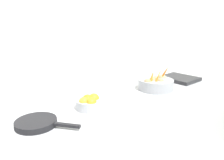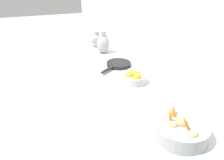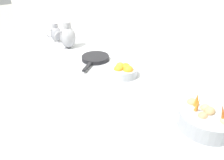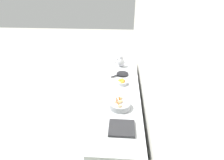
{
  "view_description": "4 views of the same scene",
  "coord_description": "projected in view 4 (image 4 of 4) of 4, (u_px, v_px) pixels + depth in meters",
  "views": [
    {
      "loc": [
        -0.41,
        -0.66,
        1.51
      ],
      "look_at": [
        -1.41,
        0.21,
        1.15
      ],
      "focal_mm": 33.79,
      "sensor_mm": 36.0,
      "label": 1
    },
    {
      "loc": [
        -0.81,
        1.65,
        1.82
      ],
      "look_at": [
        -1.33,
        0.13,
        1.0
      ],
      "focal_mm": 36.17,
      "sensor_mm": 36.0,
      "label": 2
    },
    {
      "loc": [
        -0.51,
        1.25,
        1.77
      ],
      "look_at": [
        -1.3,
        0.27,
        1.05
      ],
      "focal_mm": 36.84,
      "sensor_mm": 36.0,
      "label": 3
    },
    {
      "loc": [
        -1.53,
        2.99,
        2.63
      ],
      "look_at": [
        -1.36,
        0.27,
        1.1
      ],
      "focal_mm": 28.68,
      "sensor_mm": 36.0,
      "label": 4
    }
  ],
  "objects": [
    {
      "name": "prep_counter",
      "position": [
        119.0,
        109.0,
        3.42
      ],
      "size": [
        0.7,
        2.86,
        0.94
      ],
      "primitive_type": "cube",
      "color": "#ADAFB5",
      "rests_on": "ground_plane"
    },
    {
      "name": "orange_bowl",
      "position": [
        122.0,
        82.0,
        3.31
      ],
      "size": [
        0.19,
        0.19,
        0.1
      ],
      "color": "#9EA0A5",
      "rests_on": "prep_counter"
    },
    {
      "name": "skillet_on_counter",
      "position": [
        122.0,
        74.0,
        3.65
      ],
      "size": [
        0.35,
        0.29,
        0.03
      ],
      "color": "black",
      "rests_on": "prep_counter"
    },
    {
      "name": "metal_pitcher_tall",
      "position": [
        121.0,
        62.0,
        3.95
      ],
      "size": [
        0.21,
        0.15,
        0.25
      ],
      "color": "#939399",
      "rests_on": "prep_counter"
    },
    {
      "name": "vegetable_colander",
      "position": [
        120.0,
        105.0,
        2.69
      ],
      "size": [
        0.31,
        0.31,
        0.22
      ],
      "color": "gray",
      "rests_on": "prep_counter"
    },
    {
      "name": "tile_wall_left",
      "position": [
        153.0,
        74.0,
        2.45
      ],
      "size": [
        0.1,
        9.01,
        3.0
      ],
      "primitive_type": "cube",
      "color": "white",
      "rests_on": "ground_plane"
    },
    {
      "name": "ground_plane",
      "position": [
        52.0,
        115.0,
        3.97
      ],
      "size": [
        16.02,
        16.02,
        0.0
      ],
      "primitive_type": "plane",
      "color": "#ADAA9E"
    },
    {
      "name": "counter_sink_basin",
      "position": [
        122.0,
        128.0,
        2.32
      ],
      "size": [
        0.34,
        0.3,
        0.04
      ],
      "primitive_type": "cube",
      "color": "#232326",
      "rests_on": "prep_counter"
    },
    {
      "name": "metal_pitcher_short",
      "position": [
        121.0,
        59.0,
        4.18
      ],
      "size": [
        0.16,
        0.11,
        0.19
      ],
      "color": "gray",
      "rests_on": "prep_counter"
    }
  ]
}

